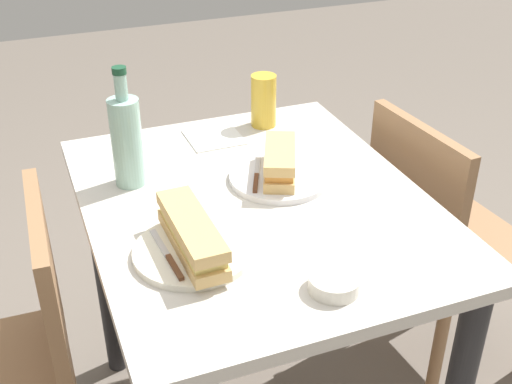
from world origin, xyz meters
TOP-DOWN VIEW (x-y plane):
  - dining_table at (0.00, 0.00)m, footprint 0.92×0.75m
  - chair_far at (-0.00, 0.57)m, footprint 0.41×0.41m
  - chair_near at (0.07, -0.57)m, footprint 0.43×0.43m
  - plate_near at (0.06, -0.08)m, footprint 0.24×0.24m
  - baguette_sandwich_near at (0.06, -0.08)m, footprint 0.20×0.14m
  - knife_near at (0.08, -0.03)m, footprint 0.17×0.08m
  - plate_far at (-0.15, 0.19)m, footprint 0.24×0.24m
  - baguette_sandwich_far at (-0.15, 0.19)m, footprint 0.26×0.08m
  - knife_far at (-0.16, 0.24)m, footprint 0.18×0.02m
  - water_bottle at (0.18, 0.25)m, footprint 0.07×0.07m
  - beer_glass at (0.36, -0.16)m, footprint 0.07×0.07m
  - olive_bowl at (-0.35, -0.02)m, footprint 0.10×0.10m
  - paper_napkin at (0.34, -0.01)m, footprint 0.14×0.14m

SIDE VIEW (x-z plane):
  - chair_far at x=0.00m, z-range 0.06..0.91m
  - chair_near at x=0.07m, z-range 0.06..0.91m
  - dining_table at x=0.00m, z-range 0.24..1.01m
  - paper_napkin at x=0.34m, z-range 0.77..0.77m
  - plate_near at x=0.06m, z-range 0.77..0.79m
  - plate_far at x=-0.15m, z-range 0.77..0.79m
  - olive_bowl at x=-0.35m, z-range 0.77..0.80m
  - knife_near at x=0.08m, z-range 0.79..0.79m
  - knife_far at x=-0.16m, z-range 0.79..0.79m
  - baguette_sandwich_near at x=0.06m, z-range 0.79..0.85m
  - baguette_sandwich_far at x=-0.15m, z-range 0.79..0.85m
  - beer_glass at x=0.36m, z-range 0.77..0.92m
  - water_bottle at x=0.18m, z-range 0.74..1.03m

